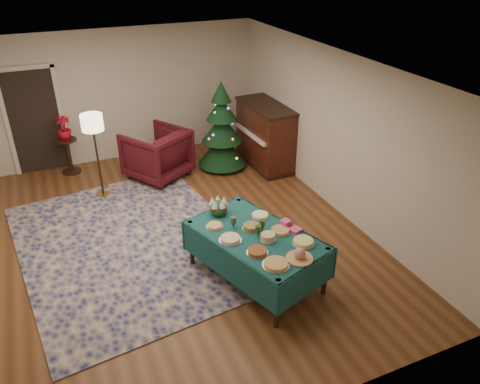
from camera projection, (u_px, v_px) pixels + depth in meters
name	position (u px, v px, depth m)	size (l,w,h in m)	color
room_shell	(160.00, 163.00, 6.79)	(7.00, 7.00, 7.00)	#593319
doorway	(35.00, 119.00, 9.15)	(1.08, 0.04, 2.16)	black
rug	(132.00, 243.00, 7.34)	(3.20, 4.20, 0.02)	navy
buffet_table	(256.00, 243.00, 6.32)	(1.65, 2.14, 0.73)	black
platter_0	(276.00, 264.00, 5.66)	(0.34, 0.34, 0.05)	silver
platter_1	(300.00, 255.00, 5.75)	(0.35, 0.35, 0.16)	silver
platter_2	(303.00, 242.00, 6.05)	(0.30, 0.30, 0.06)	silver
platter_3	(257.00, 252.00, 5.88)	(0.28, 0.28, 0.05)	silver
platter_4	(268.00, 237.00, 6.11)	(0.22, 0.22, 0.10)	silver
platter_5	(280.00, 230.00, 6.31)	(0.29, 0.29, 0.04)	silver
platter_6	(230.00, 239.00, 6.12)	(0.30, 0.30, 0.05)	silver
platter_7	(251.00, 227.00, 6.36)	(0.26, 0.26, 0.07)	silver
platter_8	(260.00, 215.00, 6.65)	(0.27, 0.27, 0.04)	silver
platter_9	(215.00, 226.00, 6.41)	(0.24, 0.24, 0.04)	silver
goblet_0	(234.00, 222.00, 6.36)	(0.08, 0.08, 0.17)	#2D471E
goblet_1	(262.00, 225.00, 6.29)	(0.08, 0.08, 0.17)	#2D471E
goblet_2	(258.00, 231.00, 6.17)	(0.08, 0.08, 0.17)	#2D471E
napkin_stack	(295.00, 230.00, 6.32)	(0.15, 0.15, 0.04)	#EC417B
gift_box	(286.00, 223.00, 6.41)	(0.12, 0.12, 0.10)	#E43F84
centerpiece	(218.00, 207.00, 6.64)	(0.26, 0.27, 0.30)	#1E4C1E
armchair	(157.00, 152.00, 9.14)	(1.05, 0.98, 1.08)	#470F17
floor_lamp	(93.00, 128.00, 8.09)	(0.38, 0.38, 1.57)	#A57F3F
side_table	(69.00, 156.00, 9.40)	(0.40, 0.40, 0.72)	black
potted_plant	(65.00, 133.00, 9.16)	(0.26, 0.47, 0.26)	red
christmas_tree	(222.00, 130.00, 9.39)	(1.28, 1.28, 1.81)	black
piano	(265.00, 136.00, 9.59)	(0.75, 1.53, 1.31)	black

